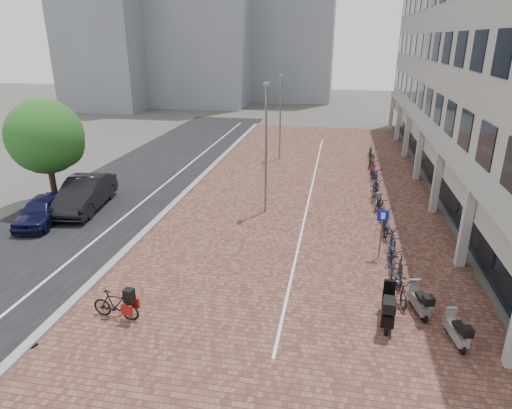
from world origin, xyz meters
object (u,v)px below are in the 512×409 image
object	(u,v)px
hero_bike	(116,304)
car_dark	(85,194)
scooter_front	(419,300)
scooter_mid	(388,306)
scooter_back	(457,330)
car_navy	(42,210)
parking_sign	(382,227)

from	to	relation	value
hero_bike	car_dark	bearing A→B (deg)	40.73
scooter_front	scooter_mid	size ratio (longest dim) A/B	0.82
scooter_front	scooter_mid	distance (m)	1.33
scooter_front	scooter_back	distance (m)	1.67
scooter_mid	scooter_back	size ratio (longest dim) A/B	1.30
hero_bike	scooter_front	distance (m)	10.04
car_navy	scooter_back	xyz separation A→B (m)	(18.13, -6.08, -0.20)
scooter_front	scooter_back	xyz separation A→B (m)	(0.86, -1.42, -0.03)
hero_bike	parking_sign	distance (m)	10.67
scooter_mid	hero_bike	bearing A→B (deg)	-165.17
scooter_front	scooter_back	size ratio (longest dim) A/B	1.06
scooter_mid	car_navy	bearing A→B (deg)	167.32
scooter_mid	parking_sign	distance (m)	4.67
parking_sign	scooter_mid	bearing A→B (deg)	-90.93
hero_bike	scooter_back	size ratio (longest dim) A/B	1.23
scooter_back	parking_sign	xyz separation A→B (m)	(-1.88, 5.26, 0.95)
scooter_mid	parking_sign	size ratio (longest dim) A/B	0.84
car_navy	scooter_mid	xyz separation A→B (m)	(16.19, -5.41, -0.06)
car_dark	scooter_front	bearing A→B (deg)	-31.30
car_dark	scooter_front	xyz separation A→B (m)	(16.22, -6.87, -0.35)
hero_bike	scooter_mid	xyz separation A→B (m)	(8.73, 1.39, 0.10)
hero_bike	parking_sign	world-z (taller)	parking_sign
hero_bike	scooter_back	xyz separation A→B (m)	(10.67, 0.72, -0.05)
car_navy	hero_bike	xyz separation A→B (m)	(7.46, -6.80, -0.16)
car_navy	hero_bike	bearing A→B (deg)	-53.94
car_navy	car_dark	xyz separation A→B (m)	(1.05, 2.22, 0.18)
hero_bike	scooter_front	world-z (taller)	hero_bike
car_dark	scooter_mid	size ratio (longest dim) A/B	2.86
car_dark	scooter_back	distance (m)	18.99
scooter_mid	scooter_back	xyz separation A→B (m)	(1.95, -0.66, -0.15)
scooter_back	parking_sign	size ratio (longest dim) A/B	0.64
hero_bike	scooter_back	bearing A→B (deg)	-80.80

